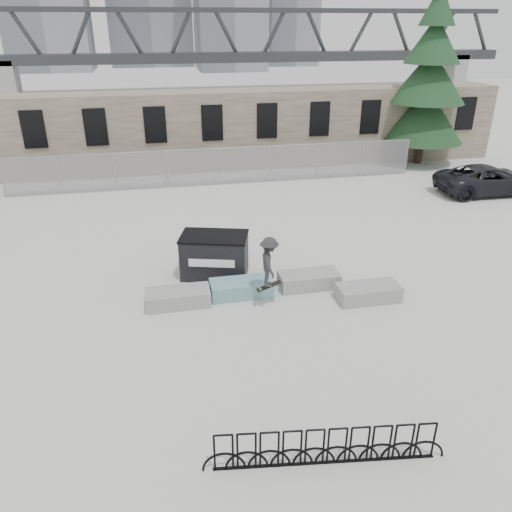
{
  "coord_description": "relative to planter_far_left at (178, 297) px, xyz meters",
  "views": [
    {
      "loc": [
        -3.36,
        -13.84,
        8.07
      ],
      "look_at": [
        -0.46,
        0.32,
        1.3
      ],
      "focal_mm": 35.0,
      "sensor_mm": 36.0,
      "label": 1
    }
  ],
  "objects": [
    {
      "name": "ground",
      "position": [
        3.03,
        0.02,
        -0.27
      ],
      "size": [
        120.0,
        120.0,
        0.0
      ],
      "primitive_type": "plane",
      "color": "beige",
      "rests_on": "ground"
    },
    {
      "name": "stone_wall",
      "position": [
        3.03,
        16.26,
        1.98
      ],
      "size": [
        36.0,
        2.58,
        4.5
      ],
      "color": "#685D4D",
      "rests_on": "ground"
    },
    {
      "name": "chainlink_fence",
      "position": [
        3.03,
        12.52,
        0.76
      ],
      "size": [
        22.06,
        0.06,
        2.02
      ],
      "color": "gray",
      "rests_on": "ground"
    },
    {
      "name": "planter_far_left",
      "position": [
        0.0,
        0.0,
        0.0
      ],
      "size": [
        2.0,
        0.9,
        0.51
      ],
      "color": "#959592",
      "rests_on": "ground"
    },
    {
      "name": "planter_center_left",
      "position": [
        2.05,
        0.22,
        0.0
      ],
      "size": [
        2.0,
        0.9,
        0.51
      ],
      "color": "teal",
      "rests_on": "ground"
    },
    {
      "name": "planter_center_right",
      "position": [
        4.37,
        0.32,
        0.0
      ],
      "size": [
        2.0,
        0.9,
        0.51
      ],
      "color": "#959592",
      "rests_on": "ground"
    },
    {
      "name": "planter_offset",
      "position": [
        5.98,
        -0.9,
        0.0
      ],
      "size": [
        2.0,
        0.9,
        0.51
      ],
      "color": "#959592",
      "rests_on": "ground"
    },
    {
      "name": "dumpster",
      "position": [
        1.41,
        1.82,
        0.48
      ],
      "size": [
        2.58,
        1.97,
        1.5
      ],
      "rotation": [
        0.0,
        0.0,
        -0.28
      ],
      "color": "black",
      "rests_on": "ground"
    },
    {
      "name": "bike_rack",
      "position": [
        2.5,
        -6.9,
        0.16
      ],
      "size": [
        4.91,
        0.68,
        0.9
      ],
      "rotation": [
        0.0,
        0.0,
        -0.13
      ],
      "color": "black",
      "rests_on": "ground"
    },
    {
      "name": "spruce_tree",
      "position": [
        15.99,
        14.69,
        4.54
      ],
      "size": [
        4.89,
        4.89,
        11.5
      ],
      "color": "#38281E",
      "rests_on": "ground"
    },
    {
      "name": "truss_bridge",
      "position": [
        13.03,
        55.02,
        3.86
      ],
      "size": [
        70.0,
        3.0,
        9.8
      ],
      "color": "#2D3033",
      "rests_on": "ground"
    },
    {
      "name": "suv",
      "position": [
        16.4,
        8.22,
        0.46
      ],
      "size": [
        5.34,
        2.55,
        1.47
      ],
      "primitive_type": "imported",
      "rotation": [
        0.0,
        0.0,
        1.55
      ],
      "color": "black",
      "rests_on": "ground"
    },
    {
      "name": "skateboarder",
      "position": [
        2.77,
        -0.67,
        1.26
      ],
      "size": [
        0.8,
        1.06,
        1.72
      ],
      "rotation": [
        0.0,
        0.0,
        1.5
      ],
      "color": "#2B2A2D",
      "rests_on": "ground"
    }
  ]
}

